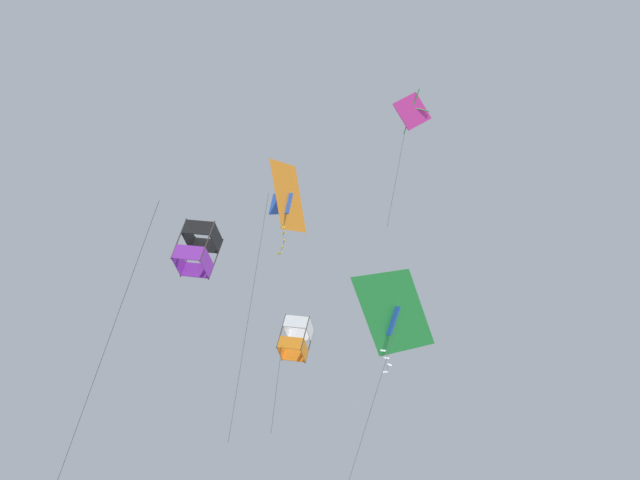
# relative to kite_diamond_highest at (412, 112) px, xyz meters

# --- Properties ---
(kite_diamond_highest) EXTENTS (1.86, 0.88, 6.06)m
(kite_diamond_highest) POSITION_rel_kite_diamond_highest_xyz_m (0.00, 0.00, 0.00)
(kite_diamond_highest) COLOR #DB2D93
(kite_box_near_right) EXTENTS (1.51, 1.29, 4.55)m
(kite_box_near_right) POSITION_rel_kite_diamond_highest_xyz_m (-3.52, 5.88, -6.55)
(kite_box_near_right) COLOR white
(kite_delta_mid_left) EXTENTS (2.48, 3.11, 10.69)m
(kite_delta_mid_left) POSITION_rel_kite_diamond_highest_xyz_m (-4.32, 2.63, -2.52)
(kite_delta_mid_left) COLOR orange
(kite_box_low_drifter) EXTENTS (4.09, 4.12, 8.84)m
(kite_box_low_drifter) POSITION_rel_kite_diamond_highest_xyz_m (-7.44, -1.64, -8.29)
(kite_box_low_drifter) COLOR black
(kite_delta_upper_right) EXTENTS (3.27, 3.19, 7.37)m
(kite_delta_upper_right) POSITION_rel_kite_diamond_highest_xyz_m (-0.92, 0.88, -8.36)
(kite_delta_upper_right) COLOR green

